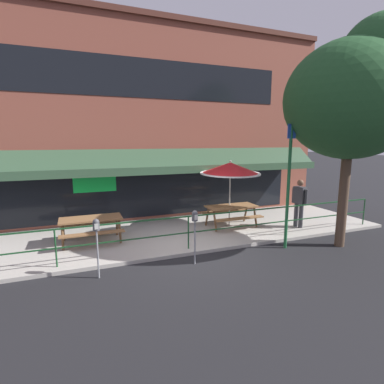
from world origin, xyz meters
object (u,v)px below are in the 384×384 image
(picnic_table_left, at_px, (91,223))
(parking_meter_near, at_px, (96,230))
(pedestrian_walking, at_px, (299,201))
(patio_umbrella_centre, at_px, (230,169))
(parking_meter_far, at_px, (195,221))
(picnic_table_centre, at_px, (231,210))
(street_sign_pole, at_px, (289,167))
(street_tree_curbside, at_px, (358,92))

(picnic_table_left, distance_m, parking_meter_near, 2.41)
(picnic_table_left, bearing_deg, pedestrian_walking, -8.00)
(patio_umbrella_centre, height_order, parking_meter_far, patio_umbrella_centre)
(picnic_table_centre, relative_size, street_sign_pole, 0.38)
(pedestrian_walking, xyz_separation_m, street_sign_pole, (-1.63, -1.36, 1.37))
(street_sign_pole, xyz_separation_m, street_tree_curbside, (1.77, -0.52, 2.05))
(parking_meter_far, bearing_deg, pedestrian_walking, 17.66)
(picnic_table_centre, bearing_deg, picnic_table_left, 179.43)
(parking_meter_far, relative_size, street_tree_curbside, 0.22)
(parking_meter_near, bearing_deg, street_sign_pole, 0.39)
(picnic_table_left, relative_size, pedestrian_walking, 1.05)
(picnic_table_left, height_order, picnic_table_centre, same)
(picnic_table_left, xyz_separation_m, picnic_table_centre, (4.77, -0.05, 0.00))
(picnic_table_left, height_order, patio_umbrella_centre, patio_umbrella_centre)
(picnic_table_centre, xyz_separation_m, parking_meter_far, (-2.37, -2.39, 0.44))
(picnic_table_centre, bearing_deg, street_tree_curbside, -50.23)
(picnic_table_left, relative_size, picnic_table_centre, 1.00)
(picnic_table_left, bearing_deg, street_tree_curbside, -21.91)
(pedestrian_walking, height_order, parking_meter_far, pedestrian_walking)
(parking_meter_far, xyz_separation_m, street_sign_pole, (2.94, 0.10, 1.28))
(parking_meter_near, xyz_separation_m, street_sign_pole, (5.32, 0.04, 1.28))
(patio_umbrella_centre, height_order, street_sign_pole, street_sign_pole)
(picnic_table_left, relative_size, patio_umbrella_centre, 0.76)
(street_tree_curbside, bearing_deg, picnic_table_left, 158.09)
(picnic_table_left, distance_m, patio_umbrella_centre, 4.99)
(pedestrian_walking, bearing_deg, street_tree_curbside, -85.80)
(picnic_table_left, bearing_deg, parking_meter_near, -89.66)
(patio_umbrella_centre, height_order, street_tree_curbside, street_tree_curbside)
(picnic_table_centre, distance_m, patio_umbrella_centre, 1.48)
(picnic_table_centre, bearing_deg, pedestrian_walking, -22.96)
(parking_meter_near, height_order, parking_meter_far, same)
(picnic_table_left, xyz_separation_m, street_tree_curbside, (7.11, -2.86, 3.78))
(parking_meter_near, bearing_deg, parking_meter_far, -1.54)
(pedestrian_walking, height_order, street_tree_curbside, street_tree_curbside)
(picnic_table_left, distance_m, street_tree_curbside, 8.54)
(parking_meter_far, relative_size, street_sign_pole, 0.30)
(patio_umbrella_centre, xyz_separation_m, pedestrian_walking, (2.20, -1.08, -1.12))
(picnic_table_left, height_order, pedestrian_walking, pedestrian_walking)
(patio_umbrella_centre, bearing_deg, street_sign_pole, -76.82)
(picnic_table_left, distance_m, parking_meter_far, 3.45)
(picnic_table_centre, height_order, street_sign_pole, street_sign_pole)
(parking_meter_far, bearing_deg, patio_umbrella_centre, 46.88)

